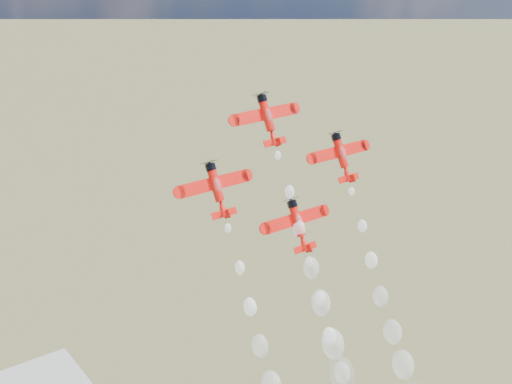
{
  "coord_description": "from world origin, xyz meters",
  "views": [
    {
      "loc": [
        -57.18,
        -76.46,
        157.77
      ],
      "look_at": [
        12.3,
        21.13,
        108.2
      ],
      "focal_mm": 50.0,
      "sensor_mm": 36.0,
      "label": 1
    }
  ],
  "objects_px": {
    "plane_right": "(342,156)",
    "plane_left": "(217,188)",
    "plane_slot": "(298,224)",
    "plane_lead": "(268,119)"
  },
  "relations": [
    {
      "from": "plane_lead",
      "to": "plane_right",
      "type": "distance_m",
      "value": 17.72
    },
    {
      "from": "plane_left",
      "to": "plane_right",
      "type": "distance_m",
      "value": 29.03
    },
    {
      "from": "plane_right",
      "to": "plane_slot",
      "type": "bearing_deg",
      "value": -161.64
    },
    {
      "from": "plane_right",
      "to": "plane_left",
      "type": "bearing_deg",
      "value": 180.0
    },
    {
      "from": "plane_right",
      "to": "plane_lead",
      "type": "bearing_deg",
      "value": 161.64
    },
    {
      "from": "plane_lead",
      "to": "plane_left",
      "type": "distance_m",
      "value": 17.72
    },
    {
      "from": "plane_slot",
      "to": "plane_right",
      "type": "bearing_deg",
      "value": 18.36
    },
    {
      "from": "plane_slot",
      "to": "plane_lead",
      "type": "bearing_deg",
      "value": 90.0
    },
    {
      "from": "plane_left",
      "to": "plane_slot",
      "type": "relative_size",
      "value": 1.0
    },
    {
      "from": "plane_lead",
      "to": "plane_right",
      "type": "height_order",
      "value": "plane_lead"
    }
  ]
}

